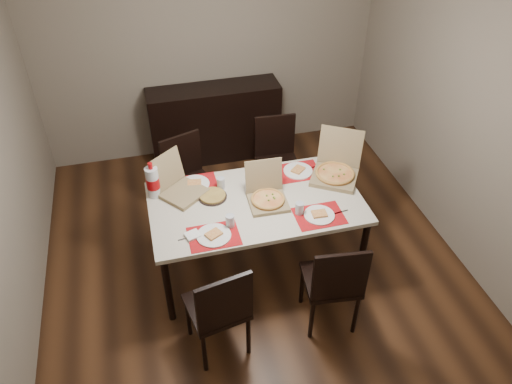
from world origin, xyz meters
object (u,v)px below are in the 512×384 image
sideboard (215,123)px  dining_table (256,207)px  chair_far_right (277,157)px  pizza_box_center (267,196)px  chair_near_right (334,282)px  chair_far_left (188,177)px  soda_bottle (153,182)px  chair_near_left (220,308)px  dip_bowl (262,186)px

sideboard → dining_table: sideboard is taller
chair_far_right → pizza_box_center: 1.06m
sideboard → dining_table: 1.88m
chair_near_right → chair_far_left: same height
chair_near_right → chair_far_left: (-0.89, 1.62, 0.00)m
sideboard → soda_bottle: size_ratio=4.42×
chair_near_left → chair_far_left: size_ratio=1.00×
dining_table → chair_far_right: bearing=63.6°
chair_far_right → dining_table: bearing=-116.4°
chair_near_left → chair_far_left: same height
chair_far_right → chair_near_right: bearing=-91.7°
chair_far_left → dip_bowl: 0.89m
chair_far_left → chair_far_right: size_ratio=1.00×
chair_far_left → chair_far_right: same height
chair_far_left → soda_bottle: bearing=-124.1°
chair_near_right → dip_bowl: (-0.31, 0.99, 0.25)m
sideboard → chair_far_left: 1.16m
dining_table → chair_near_left: size_ratio=1.94×
pizza_box_center → dip_bowl: 0.20m
chair_far_right → chair_far_left: bearing=-172.3°
dining_table → dip_bowl: dip_bowl is taller
sideboard → chair_near_right: bearing=-81.0°
dining_table → chair_near_right: size_ratio=1.94×
chair_far_left → dip_bowl: bearing=-47.4°
pizza_box_center → dining_table: bearing=167.5°
sideboard → chair_far_right: bearing=-62.8°
sideboard → chair_near_right: size_ratio=1.61×
sideboard → soda_bottle: bearing=-117.3°
chair_near_left → chair_far_right: same height
sideboard → soda_bottle: soda_bottle is taller
dining_table → pizza_box_center: pizza_box_center is taller
dip_bowl → soda_bottle: soda_bottle is taller
sideboard → soda_bottle: (-0.81, -1.57, 0.44)m
dining_table → chair_near_right: 0.93m
chair_near_right → dining_table: bearing=116.7°
dining_table → pizza_box_center: size_ratio=4.92×
dining_table → chair_near_right: chair_near_right is taller
sideboard → dip_bowl: sideboard is taller
sideboard → chair_far_right: (0.48, -0.93, 0.06)m
sideboard → chair_far_left: chair_far_left is taller
dining_table → chair_near_left: bearing=-120.2°
sideboard → pizza_box_center: bearing=-86.8°
chair_far_left → dip_bowl: size_ratio=9.10×
chair_far_right → dip_bowl: 0.88m
dining_table → dip_bowl: (0.10, 0.17, 0.08)m
chair_near_right → dip_bowl: size_ratio=9.10×
chair_far_right → dip_bowl: chair_far_right is taller
dip_bowl → sideboard: bearing=93.9°
dining_table → chair_far_right: 1.05m
soda_bottle → sideboard: bearing=62.7°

